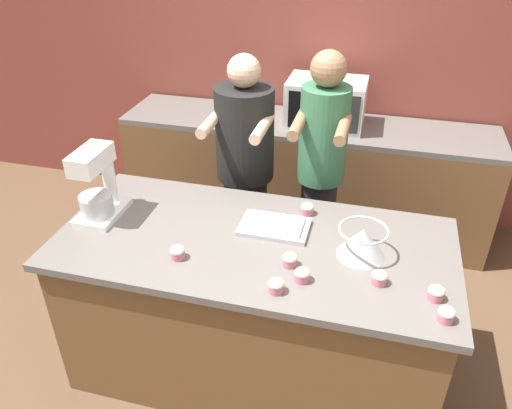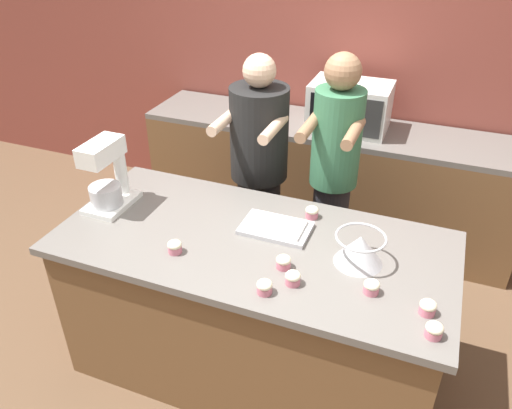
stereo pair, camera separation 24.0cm
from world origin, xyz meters
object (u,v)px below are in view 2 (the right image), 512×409
object	(u,v)px
person_right	(333,181)
baking_tray	(276,227)
cupcake_1	(312,212)
mixing_bowl	(360,249)
microwave_oven	(350,106)
cupcake_6	(428,307)
cupcake_5	(265,287)
cupcake_4	(372,287)
cupcake_3	(293,278)
person_left	(259,175)
cupcake_0	(434,330)
cupcake_7	(175,247)
stand_mixer	(107,178)
cupcake_2	(284,262)

from	to	relation	value
person_right	baking_tray	xyz separation A→B (m)	(-0.14, -0.62, 0.02)
cupcake_1	mixing_bowl	bearing A→B (deg)	-43.40
microwave_oven	cupcake_6	world-z (taller)	microwave_oven
mixing_bowl	cupcake_5	bearing A→B (deg)	-132.83
cupcake_4	cupcake_5	bearing A→B (deg)	-158.40
microwave_oven	cupcake_5	world-z (taller)	microwave_oven
person_right	cupcake_3	world-z (taller)	person_right
person_left	cupcake_0	distance (m)	1.57
baking_tray	cupcake_7	distance (m)	0.52
person_left	cupcake_5	size ratio (longest dim) A/B	22.99
stand_mixer	cupcake_5	bearing A→B (deg)	-19.06
person_right	cupcake_3	size ratio (longest dim) A/B	23.75
cupcake_7	cupcake_3	bearing A→B (deg)	-1.06
microwave_oven	cupcake_7	xyz separation A→B (m)	(-0.44, -1.76, -0.14)
microwave_oven	cupcake_7	size ratio (longest dim) A/B	8.00
stand_mixer	cupcake_2	xyz separation A→B (m)	(1.05, -0.16, -0.14)
cupcake_1	cupcake_3	world-z (taller)	same
person_right	cupcake_7	world-z (taller)	person_right
stand_mixer	cupcake_0	size ratio (longest dim) A/B	5.55
cupcake_3	cupcake_7	xyz separation A→B (m)	(-0.59, 0.01, 0.00)
cupcake_7	stand_mixer	bearing A→B (deg)	155.29
baking_tray	cupcake_3	xyz separation A→B (m)	(0.21, -0.36, 0.01)
baking_tray	microwave_oven	xyz separation A→B (m)	(0.05, 1.41, 0.16)
cupcake_6	baking_tray	bearing A→B (deg)	156.58
person_right	cupcake_2	bearing A→B (deg)	-90.56
stand_mixer	baking_tray	world-z (taller)	stand_mixer
baking_tray	cupcake_7	world-z (taller)	cupcake_7
microwave_oven	cupcake_6	bearing A→B (deg)	-67.65
person_right	cupcake_7	size ratio (longest dim) A/B	23.75
person_right	cupcake_6	size ratio (longest dim) A/B	23.75
stand_mixer	cupcake_1	world-z (taller)	stand_mixer
cupcake_2	stand_mixer	bearing A→B (deg)	171.08
cupcake_5	cupcake_7	bearing A→B (deg)	167.43
stand_mixer	cupcake_0	xyz separation A→B (m)	(1.72, -0.35, -0.14)
mixing_bowl	cupcake_6	distance (m)	0.40
person_left	cupcake_1	bearing A→B (deg)	-42.99
microwave_oven	cupcake_0	distance (m)	2.02
mixing_bowl	cupcake_5	distance (m)	0.49
person_right	cupcake_7	distance (m)	1.10
cupcake_6	cupcake_2	bearing A→B (deg)	174.22
baking_tray	cupcake_7	xyz separation A→B (m)	(-0.38, -0.35, 0.01)
cupcake_2	cupcake_3	size ratio (longest dim) A/B	1.00
cupcake_1	cupcake_5	xyz separation A→B (m)	(-0.02, -0.64, 0.00)
cupcake_3	cupcake_5	size ratio (longest dim) A/B	1.00
microwave_oven	cupcake_2	size ratio (longest dim) A/B	8.00
cupcake_1	cupcake_7	world-z (taller)	same
person_left	person_right	size ratio (longest dim) A/B	0.97
cupcake_6	cupcake_7	bearing A→B (deg)	-179.24
cupcake_0	cupcake_6	bearing A→B (deg)	105.91
microwave_oven	cupcake_4	size ratio (longest dim) A/B	8.00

